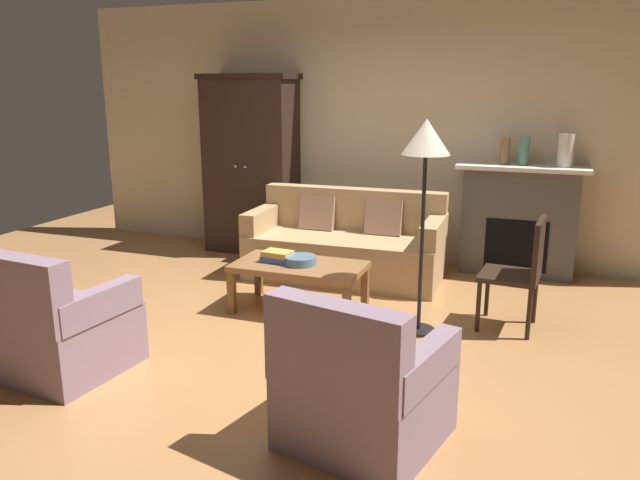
# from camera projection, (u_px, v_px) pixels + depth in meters

# --- Properties ---
(ground_plane) EXTENTS (9.60, 9.60, 0.00)m
(ground_plane) POSITION_uv_depth(u_px,v_px,m) (289.00, 335.00, 4.79)
(ground_plane) COLOR #B27A47
(back_wall) EXTENTS (7.20, 0.10, 2.80)m
(back_wall) POSITION_uv_depth(u_px,v_px,m) (378.00, 131.00, 6.76)
(back_wall) COLOR beige
(back_wall) RESTS_ON ground
(fireplace) EXTENTS (1.26, 0.48, 1.12)m
(fireplace) POSITION_uv_depth(u_px,v_px,m) (519.00, 219.00, 6.22)
(fireplace) COLOR #4C4947
(fireplace) RESTS_ON ground
(armoire) EXTENTS (1.06, 0.57, 2.01)m
(armoire) POSITION_uv_depth(u_px,v_px,m) (251.00, 164.00, 7.03)
(armoire) COLOR black
(armoire) RESTS_ON ground
(couch) EXTENTS (1.94, 0.89, 0.86)m
(couch) POSITION_uv_depth(u_px,v_px,m) (346.00, 246.00, 6.18)
(couch) COLOR tan
(couch) RESTS_ON ground
(coffee_table) EXTENTS (1.10, 0.60, 0.42)m
(coffee_table) POSITION_uv_depth(u_px,v_px,m) (299.00, 270.00, 5.22)
(coffee_table) COLOR olive
(coffee_table) RESTS_ON ground
(fruit_bowl) EXTENTS (0.28, 0.28, 0.07)m
(fruit_bowl) POSITION_uv_depth(u_px,v_px,m) (300.00, 260.00, 5.18)
(fruit_bowl) COLOR slate
(fruit_bowl) RESTS_ON coffee_table
(book_stack) EXTENTS (0.26, 0.19, 0.10)m
(book_stack) POSITION_uv_depth(u_px,v_px,m) (277.00, 256.00, 5.25)
(book_stack) COLOR #38569E
(book_stack) RESTS_ON coffee_table
(mantel_vase_bronze) EXTENTS (0.10, 0.10, 0.26)m
(mantel_vase_bronze) POSITION_uv_depth(u_px,v_px,m) (505.00, 151.00, 6.09)
(mantel_vase_bronze) COLOR olive
(mantel_vase_bronze) RESTS_ON fireplace
(mantel_vase_jade) EXTENTS (0.10, 0.10, 0.28)m
(mantel_vase_jade) POSITION_uv_depth(u_px,v_px,m) (524.00, 151.00, 6.03)
(mantel_vase_jade) COLOR slate
(mantel_vase_jade) RESTS_ON fireplace
(mantel_vase_cream) EXTENTS (0.15, 0.15, 0.32)m
(mantel_vase_cream) POSITION_uv_depth(u_px,v_px,m) (566.00, 150.00, 5.90)
(mantel_vase_cream) COLOR beige
(mantel_vase_cream) RESTS_ON fireplace
(armchair_near_left) EXTENTS (0.84, 0.84, 0.88)m
(armchair_near_left) POSITION_uv_depth(u_px,v_px,m) (58.00, 328.00, 4.10)
(armchair_near_left) COLOR gray
(armchair_near_left) RESTS_ON ground
(armchair_near_right) EXTENTS (0.92, 0.92, 0.88)m
(armchair_near_right) POSITION_uv_depth(u_px,v_px,m) (361.00, 390.00, 3.27)
(armchair_near_right) COLOR gray
(armchair_near_right) RESTS_ON ground
(side_chair_wooden) EXTENTS (0.48, 0.48, 0.90)m
(side_chair_wooden) POSITION_uv_depth(u_px,v_px,m) (522.00, 267.00, 4.79)
(side_chair_wooden) COLOR black
(side_chair_wooden) RESTS_ON ground
(floor_lamp) EXTENTS (0.36, 0.36, 1.65)m
(floor_lamp) POSITION_uv_depth(u_px,v_px,m) (426.00, 150.00, 4.51)
(floor_lamp) COLOR black
(floor_lamp) RESTS_ON ground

